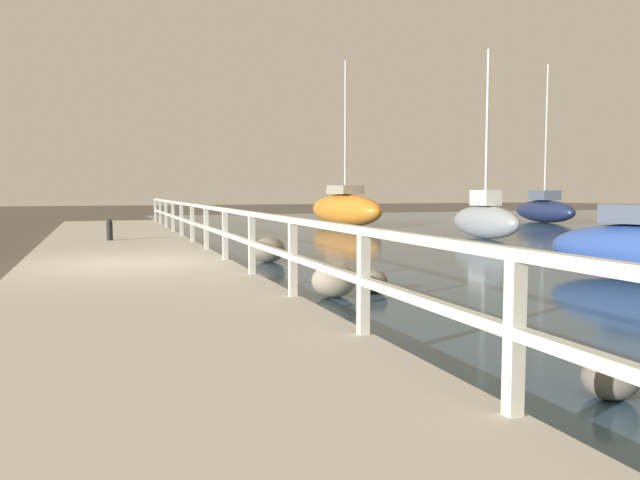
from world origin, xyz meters
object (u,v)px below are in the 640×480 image
mooring_bollard (110,230)px  sailboat_gray (485,219)px  sailboat_navy (544,209)px  sailboat_orange (345,209)px

mooring_bollard → sailboat_gray: (12.23, -0.13, 0.11)m
sailboat_gray → sailboat_navy: (9.28, 8.31, 0.00)m
mooring_bollard → sailboat_navy: (21.51, 8.18, 0.11)m
mooring_bollard → sailboat_orange: 13.41m
sailboat_orange → sailboat_navy: 11.05m
sailboat_gray → sailboat_navy: 12.46m
mooring_bollard → sailboat_navy: 23.02m
sailboat_orange → sailboat_gray: bearing=-86.5°
sailboat_orange → sailboat_navy: bearing=-9.2°
mooring_bollard → sailboat_gray: sailboat_gray is taller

